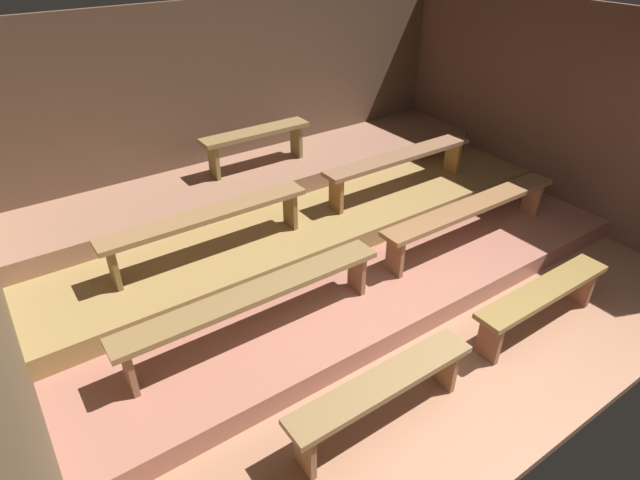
{
  "coord_description": "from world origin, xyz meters",
  "views": [
    {
      "loc": [
        -2.98,
        -1.48,
        3.48
      ],
      "look_at": [
        -0.3,
        2.37,
        0.54
      ],
      "focal_mm": 29.53,
      "sensor_mm": 36.0,
      "label": 1
    }
  ],
  "objects": [
    {
      "name": "bench_middle_right",
      "position": [
        1.29,
        2.92,
        0.85
      ],
      "size": [
        2.19,
        0.29,
        0.48
      ],
      "color": "#8C6244",
      "rests_on": "platform_middle"
    },
    {
      "name": "bench_lower_right",
      "position": [
        1.39,
        1.8,
        0.63
      ],
      "size": [
        2.51,
        0.29,
        0.48
      ],
      "color": "#91643D",
      "rests_on": "platform_lower"
    },
    {
      "name": "bench_lower_left",
      "position": [
        -1.39,
        1.8,
        0.63
      ],
      "size": [
        2.51,
        0.29,
        0.48
      ],
      "color": "olive",
      "rests_on": "platform_lower"
    },
    {
      "name": "bench_floor_right",
      "position": [
        0.99,
        0.54,
        0.39
      ],
      "size": [
        1.66,
        0.29,
        0.48
      ],
      "color": "olive",
      "rests_on": "ground"
    },
    {
      "name": "bench_floor_left",
      "position": [
        -0.99,
        0.54,
        0.39
      ],
      "size": [
        1.66,
        0.29,
        0.48
      ],
      "color": "olive",
      "rests_on": "ground"
    },
    {
      "name": "bench_middle_left",
      "position": [
        -1.29,
        2.92,
        0.85
      ],
      "size": [
        2.19,
        0.29,
        0.48
      ],
      "color": "olive",
      "rests_on": "platform_middle"
    },
    {
      "name": "bench_upper_center",
      "position": [
        -0.05,
        4.13,
        1.06
      ],
      "size": [
        1.43,
        0.29,
        0.48
      ],
      "color": "olive",
      "rests_on": "platform_upper"
    },
    {
      "name": "wall_right",
      "position": [
        3.21,
        2.32,
        1.32
      ],
      "size": [
        0.06,
        5.44,
        2.63
      ],
      "primitive_type": "cube",
      "color": "brown",
      "rests_on": "ground"
    },
    {
      "name": "platform_middle",
      "position": [
        0.0,
        3.48,
        0.34
      ],
      "size": [
        6.35,
        2.33,
        0.22
      ],
      "primitive_type": "cube",
      "color": "olive",
      "rests_on": "platform_lower"
    },
    {
      "name": "wall_back",
      "position": [
        0.0,
        4.67,
        1.32
      ],
      "size": [
        7.15,
        0.06,
        2.63
      ],
      "primitive_type": "cube",
      "color": "brown",
      "rests_on": "ground"
    },
    {
      "name": "platform_upper",
      "position": [
        0.0,
        4.07,
        0.56
      ],
      "size": [
        6.35,
        1.15,
        0.22
      ],
      "primitive_type": "cube",
      "color": "#996B53",
      "rests_on": "platform_middle"
    },
    {
      "name": "ground",
      "position": [
        0.0,
        2.32,
        -0.04
      ],
      "size": [
        7.15,
        5.44,
        0.08
      ],
      "primitive_type": "cube",
      "color": "#A06E51"
    },
    {
      "name": "platform_lower",
      "position": [
        0.0,
        2.86,
        0.11
      ],
      "size": [
        6.35,
        3.55,
        0.22
      ],
      "primitive_type": "cube",
      "color": "#A56755",
      "rests_on": "ground"
    }
  ]
}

